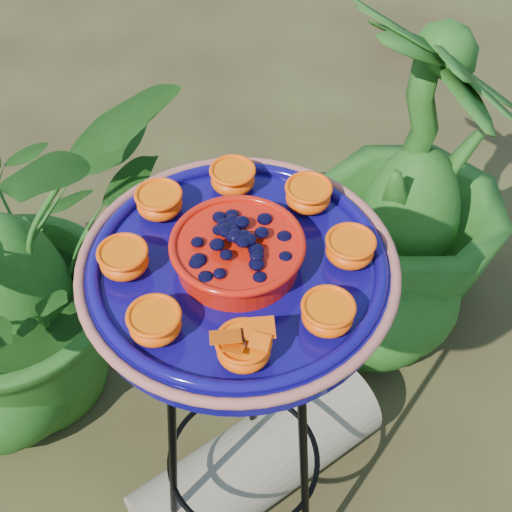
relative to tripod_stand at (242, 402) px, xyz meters
name	(u,v)px	position (x,y,z in m)	size (l,w,h in m)	color
tripod_stand	(242,402)	(0.00, 0.00, 0.00)	(0.45, 0.45, 0.95)	black
feeder_dish	(238,265)	(0.00, 0.00, 0.42)	(0.63, 0.63, 0.11)	#0E0860
driftwood_log	(258,461)	(0.06, 0.08, -0.47)	(0.22, 0.22, 0.66)	gray
shrub_back_left	(5,259)	(-0.44, 0.61, -0.09)	(0.88, 0.76, 0.97)	#204F15
shrub_back_right	(418,178)	(0.67, 0.57, -0.07)	(0.57, 0.57, 1.01)	#204F15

